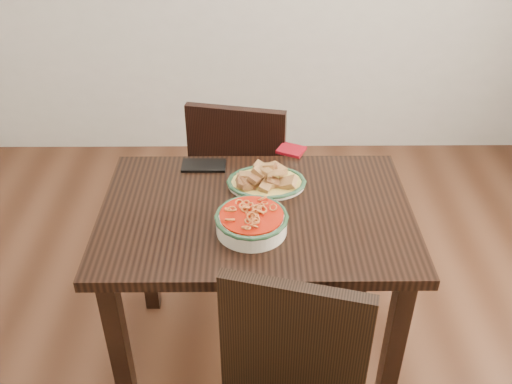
{
  "coord_description": "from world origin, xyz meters",
  "views": [
    {
      "loc": [
        -0.01,
        -1.59,
        1.92
      ],
      "look_at": [
        -0.0,
        0.02,
        0.81
      ],
      "focal_mm": 40.0,
      "sensor_mm": 36.0,
      "label": 1
    }
  ],
  "objects_px": {
    "smartphone": "(204,165)",
    "dining_table": "(256,235)",
    "fish_plate": "(267,175)",
    "noodle_bowl": "(252,220)",
    "chair_far": "(242,175)"
  },
  "relations": [
    {
      "from": "chair_far",
      "to": "smartphone",
      "type": "bearing_deg",
      "value": 78.58
    },
    {
      "from": "fish_plate",
      "to": "smartphone",
      "type": "distance_m",
      "value": 0.28
    },
    {
      "from": "chair_far",
      "to": "fish_plate",
      "type": "xyz_separation_m",
      "value": [
        0.1,
        -0.46,
        0.3
      ]
    },
    {
      "from": "fish_plate",
      "to": "smartphone",
      "type": "bearing_deg",
      "value": 151.19
    },
    {
      "from": "dining_table",
      "to": "smartphone",
      "type": "bearing_deg",
      "value": 125.24
    },
    {
      "from": "smartphone",
      "to": "dining_table",
      "type": "bearing_deg",
      "value": -54.23
    },
    {
      "from": "chair_far",
      "to": "fish_plate",
      "type": "relative_size",
      "value": 3.16
    },
    {
      "from": "dining_table",
      "to": "smartphone",
      "type": "relative_size",
      "value": 6.42
    },
    {
      "from": "smartphone",
      "to": "fish_plate",
      "type": "bearing_deg",
      "value": -28.28
    },
    {
      "from": "dining_table",
      "to": "chair_far",
      "type": "xyz_separation_m",
      "value": [
        -0.06,
        0.61,
        -0.14
      ]
    },
    {
      "from": "fish_plate",
      "to": "noodle_bowl",
      "type": "height_order",
      "value": "fish_plate"
    },
    {
      "from": "noodle_bowl",
      "to": "smartphone",
      "type": "xyz_separation_m",
      "value": [
        -0.18,
        0.4,
        -0.04
      ]
    },
    {
      "from": "fish_plate",
      "to": "smartphone",
      "type": "relative_size",
      "value": 1.67
    },
    {
      "from": "chair_far",
      "to": "smartphone",
      "type": "distance_m",
      "value": 0.44
    },
    {
      "from": "dining_table",
      "to": "smartphone",
      "type": "xyz_separation_m",
      "value": [
        -0.2,
        0.28,
        0.12
      ]
    }
  ]
}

